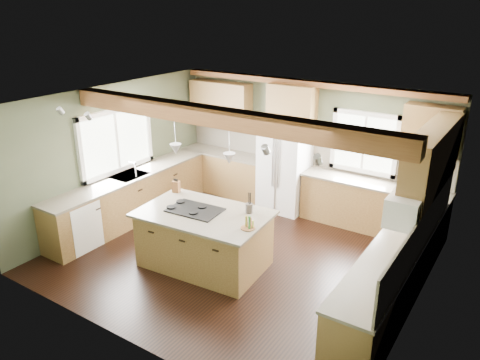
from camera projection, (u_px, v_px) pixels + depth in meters
The scene contains 37 objects.
floor at pixel (239, 256), 7.82m from camera, with size 5.60×5.60×0.00m, color black.
ceiling at pixel (238, 102), 6.88m from camera, with size 5.60×5.60×0.00m, color silver.
wall_back at pixel (308, 145), 9.30m from camera, with size 5.60×5.60×0.00m, color #414B35.
wall_left at pixel (114, 154), 8.78m from camera, with size 5.00×5.00×0.00m, color #414B35.
wall_right at pixel (423, 228), 5.92m from camera, with size 5.00×5.00×0.00m, color #414B35.
ceiling_beam at pixel (218, 117), 6.53m from camera, with size 5.55×0.26×0.26m, color brown.
soffit_trim at pixel (309, 83), 8.78m from camera, with size 5.55×0.20×0.10m, color brown.
backsplash_back at pixel (307, 150), 9.32m from camera, with size 5.58×0.03×0.58m, color brown.
backsplash_right at pixel (422, 233), 6.00m from camera, with size 0.03×3.70×0.58m, color brown.
base_cab_back_left at pixel (226, 173), 10.29m from camera, with size 2.02×0.60×0.88m, color brown.
counter_back_left at pixel (226, 153), 10.13m from camera, with size 2.06×0.64×0.04m, color brown.
base_cab_back_right at pixel (372, 207), 8.61m from camera, with size 2.62×0.60×0.88m, color brown.
counter_back_right at pixel (374, 184), 8.45m from camera, with size 2.66×0.64×0.04m, color brown.
base_cab_left at pixel (132, 198), 8.98m from camera, with size 0.60×3.70×0.88m, color brown.
counter_left at pixel (130, 176), 8.81m from camera, with size 0.64×3.74×0.04m, color brown.
base_cab_right at pixel (392, 277), 6.42m from camera, with size 0.60×3.70×0.88m, color brown.
counter_right at pixel (396, 248), 6.25m from camera, with size 0.64×3.74×0.04m, color brown.
upper_cab_back_left at pixel (221, 103), 9.95m from camera, with size 1.40×0.35×0.90m, color brown.
upper_cab_over_fridge at pixel (292, 103), 9.01m from camera, with size 0.96×0.35×0.70m, color brown.
upper_cab_right at pixel (432, 158), 6.48m from camera, with size 0.35×2.20×0.90m, color brown.
upper_cab_back_corner at pixel (431, 132), 7.75m from camera, with size 0.90×0.35×0.90m, color brown.
window_left at pixel (116, 141), 8.72m from camera, with size 0.04×1.60×1.05m, color white.
window_back at pixel (365, 142), 8.61m from camera, with size 1.10×0.04×1.00m, color white.
sink at pixel (129, 176), 8.81m from camera, with size 0.50×0.65×0.03m, color #262628.
faucet at pixel (136, 170), 8.67m from camera, with size 0.02×0.02×0.28m, color #B2B2B7.
dishwasher at pixel (76, 224), 7.96m from camera, with size 0.60×0.60×0.84m, color white.
oven at pixel (359, 330), 5.41m from camera, with size 0.60×0.72×0.84m, color white.
microwave at pixel (407, 208), 5.90m from camera, with size 0.40×0.70×0.38m, color white.
pendant_left at pixel (176, 149), 7.12m from camera, with size 0.18×0.18×0.16m, color #B2B2B7.
pendant_right at pixel (229, 159), 6.69m from camera, with size 0.18×0.18×0.16m, color #B2B2B7.
refrigerator at pixel (285, 167), 9.30m from camera, with size 0.90×0.74×1.80m, color silver.
island at pixel (204, 240), 7.42m from camera, with size 1.89×1.15×0.88m, color brown.
island_top at pixel (204, 214), 7.26m from camera, with size 2.02×1.28×0.04m, color brown.
cooktop at pixel (195, 210), 7.32m from camera, with size 0.82×0.55×0.02m, color black.
knife_block at pixel (176, 187), 7.99m from camera, with size 0.12×0.09×0.20m, color brown.
utensil_crock at pixel (249, 208), 7.22m from camera, with size 0.11×0.11×0.15m, color #433B35.
bottle_tray at pixel (248, 222), 6.71m from camera, with size 0.21×0.21×0.20m, color brown, non-canonical shape.
Camera 1 is at (3.77, -5.71, 4.00)m, focal length 35.00 mm.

